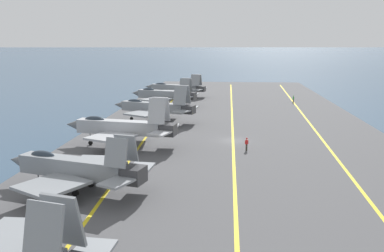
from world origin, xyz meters
TOP-DOWN VIEW (x-y plane):
  - ground_plane at (0.00, 0.00)m, footprint 2000.00×2000.00m
  - carrier_deck at (0.00, 0.00)m, footprint 174.32×47.26m
  - deck_stripe_foul_line at (0.00, -13.00)m, footprint 156.77×6.81m
  - deck_stripe_centerline at (0.00, 0.00)m, footprint 156.88×0.36m
  - deck_stripe_edge_line at (0.00, 13.00)m, footprint 156.80×5.96m
  - parked_jet_second at (-21.63, 15.28)m, footprint 12.68×15.27m
  - parked_jet_third at (-5.06, 15.11)m, footprint 12.60×15.99m
  - parked_jet_fourth at (12.48, 13.73)m, footprint 13.22×15.95m
  - parked_jet_fifth at (31.36, 15.05)m, footprint 13.94×15.63m
  - parked_jet_sixth at (46.55, 14.37)m, footprint 12.41×16.77m
  - crew_red_vest at (-5.45, -1.72)m, footprint 0.46×0.45m
  - crew_green_vest at (38.00, -14.34)m, footprint 0.39×0.27m

SIDE VIEW (x-z plane):
  - ground_plane at x=0.00m, z-range 0.00..0.00m
  - carrier_deck at x=0.00m, z-range 0.00..0.40m
  - deck_stripe_foul_line at x=0.00m, z-range 0.40..0.41m
  - deck_stripe_centerline at x=0.00m, z-range 0.40..0.41m
  - deck_stripe_edge_line at x=0.00m, z-range 0.40..0.41m
  - crew_red_vest at x=-5.45m, z-range 0.49..2.24m
  - crew_green_vest at x=38.00m, z-range 0.49..2.27m
  - parked_jet_second at x=-21.63m, z-range -0.21..5.60m
  - parked_jet_sixth at x=46.55m, z-range -0.26..5.68m
  - parked_jet_fifth at x=31.36m, z-range -0.25..6.06m
  - parked_jet_fourth at x=12.48m, z-range -0.27..6.48m
  - parked_jet_third at x=-5.06m, z-range -0.30..6.65m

